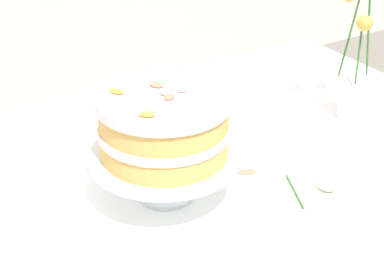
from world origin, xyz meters
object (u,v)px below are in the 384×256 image
cake_stand (165,160)px  layer_cake (164,124)px  dining_table (217,213)px  flower_vase (355,75)px  fallen_rose (328,180)px

cake_stand → layer_cake: (-0.00, 0.00, 0.08)m
layer_cake → dining_table: bearing=2.8°
flower_vase → fallen_rose: 0.35m
dining_table → cake_stand: cake_stand is taller
cake_stand → fallen_rose: size_ratio=2.59×
fallen_rose → dining_table: bearing=135.7°
cake_stand → flower_vase: flower_vase is taller
dining_table → cake_stand: size_ratio=4.83×
cake_stand → layer_cake: layer_cake is taller
dining_table → cake_stand: (-0.13, -0.01, 0.18)m
cake_stand → fallen_rose: bearing=-27.6°
layer_cake → fallen_rose: layer_cake is taller
cake_stand → flower_vase: size_ratio=0.89×
cake_stand → fallen_rose: cake_stand is taller
dining_table → layer_cake: (-0.13, -0.01, 0.25)m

